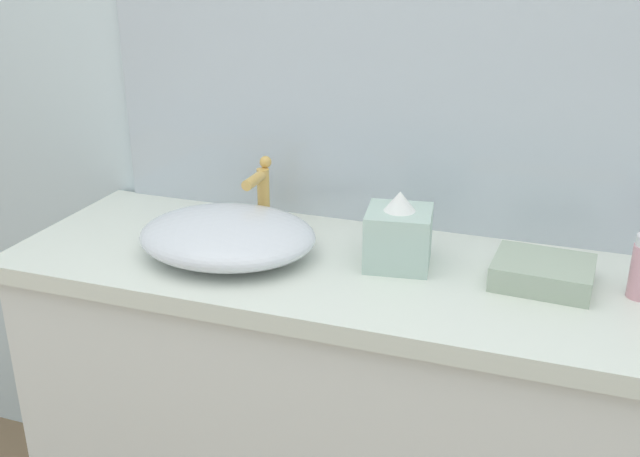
% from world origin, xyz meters
% --- Properties ---
extents(bathroom_wall_rear, '(6.00, 0.06, 2.60)m').
position_xyz_m(bathroom_wall_rear, '(0.00, 0.73, 1.30)').
color(bathroom_wall_rear, silver).
rests_on(bathroom_wall_rear, ground).
extents(vanity_counter, '(1.74, 0.50, 0.88)m').
position_xyz_m(vanity_counter, '(0.09, 0.44, 0.44)').
color(vanity_counter, white).
rests_on(vanity_counter, ground).
extents(sink_basin, '(0.38, 0.32, 0.09)m').
position_xyz_m(sink_basin, '(-0.31, 0.40, 0.92)').
color(sink_basin, silver).
rests_on(sink_basin, vanity_counter).
extents(faucet, '(0.03, 0.12, 0.16)m').
position_xyz_m(faucet, '(-0.31, 0.58, 0.97)').
color(faucet, '#DAA952').
rests_on(faucet, vanity_counter).
extents(tissue_box, '(0.15, 0.15, 0.16)m').
position_xyz_m(tissue_box, '(0.04, 0.47, 0.94)').
color(tissue_box, '#ADC8BB').
rests_on(tissue_box, vanity_counter).
extents(folded_hand_towel, '(0.20, 0.16, 0.05)m').
position_xyz_m(folded_hand_towel, '(0.33, 0.48, 0.90)').
color(folded_hand_towel, '#9FAF98').
rests_on(folded_hand_towel, vanity_counter).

